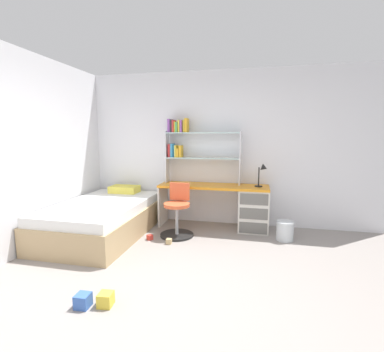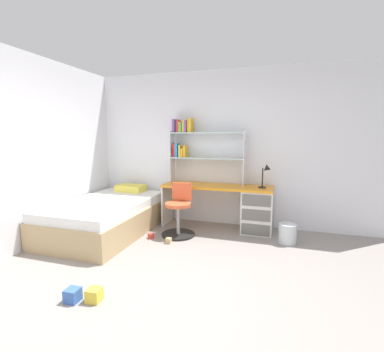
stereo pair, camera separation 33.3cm
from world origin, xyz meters
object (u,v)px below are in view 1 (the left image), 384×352
object	(u,v)px
swivel_chair	(177,215)
toy_block_natural_2	(169,241)
bed_platform	(103,218)
toy_block_red_0	(150,237)
desk	(242,205)
toy_block_yellow_1	(106,299)
desk_lamp	(263,172)
bookshelf_hutch	(190,144)
toy_block_blue_3	(83,301)
waste_bin	(285,231)

from	to	relation	value
swivel_chair	toy_block_natural_2	size ratio (longest dim) A/B	10.85
bed_platform	toy_block_red_0	bearing A→B (deg)	-3.04
swivel_chair	toy_block_red_0	size ratio (longest dim) A/B	10.92
desk	toy_block_yellow_1	size ratio (longest dim) A/B	14.41
bed_platform	toy_block_natural_2	size ratio (longest dim) A/B	27.36
desk_lamp	toy_block_natural_2	bearing A→B (deg)	-147.01
toy_block_red_0	toy_block_yellow_1	world-z (taller)	toy_block_yellow_1
bookshelf_hutch	toy_block_natural_2	distance (m)	1.72
desk_lamp	toy_block_natural_2	xyz separation A→B (m)	(-1.31, -0.85, -0.95)
bed_platform	toy_block_blue_3	xyz separation A→B (m)	(0.81, -1.75, -0.20)
toy_block_yellow_1	toy_block_blue_3	distance (m)	0.20
waste_bin	toy_block_blue_3	xyz separation A→B (m)	(-1.96, -2.14, -0.08)
desk	toy_block_red_0	distance (m)	1.58
bookshelf_hutch	toy_block_red_0	world-z (taller)	bookshelf_hutch
desk	toy_block_blue_3	distance (m)	2.84
bed_platform	toy_block_yellow_1	world-z (taller)	bed_platform
toy_block_blue_3	desk_lamp	bearing A→B (deg)	56.69
toy_block_yellow_1	toy_block_natural_2	size ratio (longest dim) A/B	1.69
toy_block_yellow_1	toy_block_blue_3	size ratio (longest dim) A/B	1.01
bed_platform	toy_block_yellow_1	size ratio (longest dim) A/B	16.19
desk	toy_block_yellow_1	distance (m)	2.70
toy_block_red_0	bookshelf_hutch	bearing A→B (deg)	66.19
bookshelf_hutch	toy_block_red_0	distance (m)	1.71
toy_block_red_0	desk	bearing A→B (deg)	30.75
bed_platform	toy_block_blue_3	distance (m)	1.94
waste_bin	toy_block_yellow_1	bearing A→B (deg)	-130.45
swivel_chair	bed_platform	world-z (taller)	swivel_chair
swivel_chair	toy_block_red_0	xyz separation A→B (m)	(-0.35, -0.28, -0.29)
bed_platform	toy_block_natural_2	bearing A→B (deg)	-7.02
bookshelf_hutch	toy_block_blue_3	distance (m)	3.00
desk_lamp	bed_platform	bearing A→B (deg)	-163.65
desk_lamp	toy_block_yellow_1	size ratio (longest dim) A/B	3.03
bookshelf_hutch	bed_platform	bearing A→B (deg)	-143.34
desk	swivel_chair	world-z (taller)	swivel_chair
waste_bin	desk_lamp	bearing A→B (deg)	136.24
waste_bin	bookshelf_hutch	bearing A→B (deg)	162.06
desk	toy_block_natural_2	bearing A→B (deg)	-138.34
bookshelf_hutch	toy_block_red_0	size ratio (longest dim) A/B	17.42
bed_platform	toy_block_yellow_1	xyz separation A→B (m)	(1.00, -1.69, -0.20)
bookshelf_hutch	toy_block_blue_3	world-z (taller)	bookshelf_hutch
toy_block_red_0	desk_lamp	bearing A→B (deg)	24.68
toy_block_blue_3	toy_block_yellow_1	bearing A→B (deg)	18.31
bed_platform	toy_block_natural_2	world-z (taller)	bed_platform
bookshelf_hutch	toy_block_red_0	xyz separation A→B (m)	(-0.41, -0.93, -1.38)
bed_platform	desk	bearing A→B (deg)	19.46
swivel_chair	bed_platform	size ratio (longest dim) A/B	0.40
desk	toy_block_red_0	size ratio (longest dim) A/B	24.50
toy_block_natural_2	toy_block_blue_3	world-z (taller)	toy_block_blue_3
desk	toy_block_blue_3	xyz separation A→B (m)	(-1.30, -2.50, -0.35)
toy_block_red_0	toy_block_natural_2	bearing A→B (deg)	-16.15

